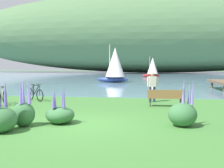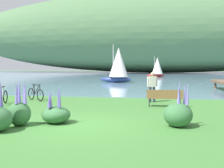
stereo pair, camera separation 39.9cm
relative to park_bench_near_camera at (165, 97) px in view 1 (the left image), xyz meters
The scene contains 13 objects.
ground_plane 5.53m from the park_bench_near_camera, 125.46° to the right, with size 200.00×200.00×0.00m, color #3D7533.
bay_water 43.46m from the park_bench_near_camera, 94.21° to the left, with size 180.00×80.00×0.04m, color #6B8EA8.
distant_hillside 63.62m from the park_bench_near_camera, 89.89° to the left, with size 117.86×28.00×22.68m, color #4C7047.
park_bench_near_camera is the anchor object (origin of this frame).
bicycle_leaning_near_bench 8.57m from the park_bench_near_camera, behind, with size 0.51×1.73×1.01m.
bicycle_beside_path 7.63m from the park_bench_near_camera, behind, with size 1.48×1.07×1.01m.
person_at_shoreline 1.85m from the park_bench_near_camera, 111.03° to the left, with size 0.59×0.32×1.71m.
echium_bush_closest_to_camera 7.19m from the park_bench_near_camera, 135.36° to the right, with size 0.80×0.80×1.72m.
echium_bush_beside_closest 4.33m from the park_bench_near_camera, 85.79° to the right, with size 0.98×0.98×1.65m.
echium_bush_mid_cluster 6.01m from the park_bench_near_camera, 131.85° to the right, with size 1.03×1.03×1.46m.
echium_bush_far_cluster 8.04m from the park_bench_near_camera, 132.27° to the right, with size 0.97×0.97×1.64m.
sailboat_nearest_to_shore 19.02m from the park_bench_near_camera, 105.23° to the left, with size 4.00×2.51×4.61m.
sailboat_toward_hillside 33.93m from the park_bench_near_camera, 90.39° to the left, with size 3.34×2.42×3.79m.
Camera 1 is at (2.35, -9.01, 2.09)m, focal length 42.16 mm.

